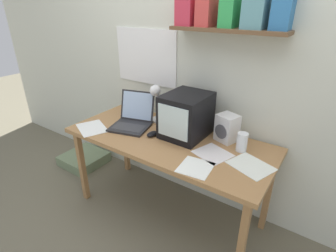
# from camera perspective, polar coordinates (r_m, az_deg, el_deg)

# --- Properties ---
(ground_plane) EXTENTS (12.00, 12.00, 0.00)m
(ground_plane) POSITION_cam_1_polar(r_m,az_deg,el_deg) (2.44, 0.00, -17.99)
(ground_plane) COLOR #68634F
(back_wall) EXTENTS (5.60, 0.24, 2.60)m
(back_wall) POSITION_cam_1_polar(r_m,az_deg,el_deg) (2.15, 6.43, 15.35)
(back_wall) COLOR silver
(back_wall) RESTS_ON ground_plane
(corner_desk) EXTENTS (1.60, 0.69, 0.73)m
(corner_desk) POSITION_cam_1_polar(r_m,az_deg,el_deg) (2.04, 0.00, -4.17)
(corner_desk) COLOR #A47546
(corner_desk) RESTS_ON ground_plane
(crt_monitor) EXTENTS (0.31, 0.37, 0.33)m
(crt_monitor) POSITION_cam_1_polar(r_m,az_deg,el_deg) (1.99, 3.97, 2.33)
(crt_monitor) COLOR black
(crt_monitor) RESTS_ON corner_desk
(laptop) EXTENTS (0.38, 0.39, 0.26)m
(laptop) POSITION_cam_1_polar(r_m,az_deg,el_deg) (2.21, -7.61, 1.82)
(laptop) COLOR #232326
(laptop) RESTS_ON corner_desk
(desk_lamp) EXTENTS (0.13, 0.17, 0.34)m
(desk_lamp) POSITION_cam_1_polar(r_m,az_deg,el_deg) (2.19, -2.60, 5.94)
(desk_lamp) COLOR white
(desk_lamp) RESTS_ON corner_desk
(juice_glass) EXTENTS (0.08, 0.08, 0.13)m
(juice_glass) POSITION_cam_1_polar(r_m,az_deg,el_deg) (1.88, 15.78, -3.57)
(juice_glass) COLOR white
(juice_glass) RESTS_ON corner_desk
(space_heater) EXTENTS (0.18, 0.17, 0.20)m
(space_heater) POSITION_cam_1_polar(r_m,az_deg,el_deg) (1.98, 12.73, -0.44)
(space_heater) COLOR white
(space_heater) RESTS_ON corner_desk
(computer_mouse) EXTENTS (0.07, 0.11, 0.03)m
(computer_mouse) POSITION_cam_1_polar(r_m,az_deg,el_deg) (2.03, -3.46, -1.73)
(computer_mouse) COLOR black
(computer_mouse) RESTS_ON corner_desk
(printed_handout) EXTENTS (0.31, 0.28, 0.00)m
(printed_handout) POSITION_cam_1_polar(r_m,az_deg,el_deg) (1.76, 17.57, -8.25)
(printed_handout) COLOR white
(printed_handout) RESTS_ON corner_desk
(loose_paper_near_laptop) EXTENTS (0.34, 0.30, 0.00)m
(loose_paper_near_laptop) POSITION_cam_1_polar(r_m,az_deg,el_deg) (2.25, -16.21, -0.41)
(loose_paper_near_laptop) COLOR white
(loose_paper_near_laptop) RESTS_ON corner_desk
(open_notebook) EXTENTS (0.28, 0.27, 0.00)m
(open_notebook) POSITION_cam_1_polar(r_m,az_deg,el_deg) (1.83, 9.70, -5.95)
(open_notebook) COLOR white
(open_notebook) RESTS_ON corner_desk
(loose_paper_near_monitor) EXTENTS (0.22, 0.23, 0.00)m
(loose_paper_near_monitor) POSITION_cam_1_polar(r_m,az_deg,el_deg) (1.67, 6.02, -8.95)
(loose_paper_near_monitor) COLOR white
(loose_paper_near_monitor) RESTS_ON corner_desk
(floor_cushion) EXTENTS (0.43, 0.43, 0.11)m
(floor_cushion) POSITION_cam_1_polar(r_m,az_deg,el_deg) (3.16, -17.81, -6.81)
(floor_cushion) COLOR gray
(floor_cushion) RESTS_ON ground_plane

